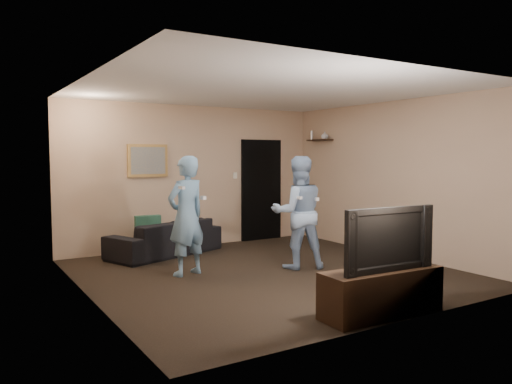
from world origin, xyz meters
TOP-DOWN VIEW (x-y plane):
  - ground at (0.00, 0.00)m, footprint 5.00×5.00m
  - ceiling at (0.00, 0.00)m, footprint 5.00×5.00m
  - wall_back at (0.00, 2.50)m, footprint 5.00×0.04m
  - wall_front at (0.00, -2.50)m, footprint 5.00×0.04m
  - wall_left at (-2.50, 0.00)m, footprint 0.04×5.00m
  - wall_right at (2.50, 0.00)m, footprint 0.04×5.00m
  - sofa at (-0.78, 2.01)m, footprint 2.16×1.44m
  - throw_pillow at (-1.08, 2.01)m, footprint 0.43×0.17m
  - painting_frame at (-0.90, 2.48)m, footprint 0.72×0.05m
  - painting_canvas at (-0.90, 2.45)m, footprint 0.62×0.01m
  - doorway at (1.45, 2.47)m, footprint 0.90×0.06m
  - light_switch at (0.85, 2.48)m, footprint 0.08×0.02m
  - wall_shelf at (2.39, 1.80)m, footprint 0.20×0.60m
  - shelf_vase at (2.39, 1.65)m, footprint 0.16×0.16m
  - shelf_figurine at (2.39, 2.06)m, footprint 0.06×0.06m
  - tv_console at (-0.03, -2.25)m, footprint 1.39×0.50m
  - television at (-0.03, -2.25)m, footprint 1.16×0.20m
  - wii_player_left at (-1.05, 0.48)m, footprint 0.70×0.57m
  - wii_player_right at (0.56, 0.02)m, footprint 0.99×0.88m

SIDE VIEW (x-z plane):
  - ground at x=0.00m, z-range 0.00..0.00m
  - tv_console at x=-0.03m, z-range 0.00..0.50m
  - sofa at x=-0.78m, z-range 0.00..0.59m
  - throw_pillow at x=-1.08m, z-range 0.27..0.69m
  - television at x=-0.03m, z-range 0.50..1.16m
  - wii_player_right at x=0.56m, z-range 0.00..1.68m
  - wii_player_left at x=-1.05m, z-range 0.00..1.69m
  - doorway at x=1.45m, z-range 0.00..2.00m
  - wall_back at x=0.00m, z-range 0.00..2.60m
  - wall_front at x=0.00m, z-range 0.00..2.60m
  - wall_left at x=-2.50m, z-range 0.00..2.60m
  - wall_right at x=2.50m, z-range 0.00..2.60m
  - light_switch at x=0.85m, z-range 1.24..1.36m
  - painting_frame at x=-0.90m, z-range 1.32..1.89m
  - painting_canvas at x=-0.90m, z-range 1.37..1.83m
  - wall_shelf at x=2.39m, z-range 1.98..2.00m
  - shelf_vase at x=2.39m, z-range 2.00..2.15m
  - shelf_figurine at x=2.39m, z-range 2.00..2.18m
  - ceiling at x=0.00m, z-range 2.58..2.62m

